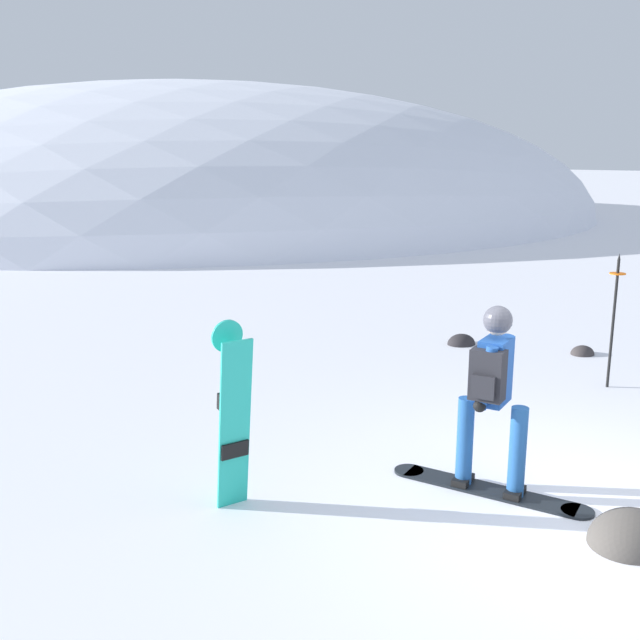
# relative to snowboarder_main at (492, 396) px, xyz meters

# --- Properties ---
(ground_plane) EXTENTS (300.00, 300.00, 0.00)m
(ground_plane) POSITION_rel_snowboarder_main_xyz_m (0.30, -0.79, -0.92)
(ground_plane) COLOR white
(ridge_peak_main) EXTENTS (41.50, 37.35, 13.18)m
(ridge_peak_main) POSITION_rel_snowboarder_main_xyz_m (11.58, 31.03, -0.92)
(ridge_peak_main) COLOR white
(ridge_peak_main) RESTS_ON ground
(snowboarder_main) EXTENTS (0.95, 1.69, 1.71)m
(snowboarder_main) POSITION_rel_snowboarder_main_xyz_m (0.00, 0.00, 0.00)
(snowboarder_main) COLOR black
(snowboarder_main) RESTS_ON ground
(spare_snowboard) EXTENTS (0.28, 0.23, 1.65)m
(spare_snowboard) POSITION_rel_snowboarder_main_xyz_m (-2.01, 1.01, -0.08)
(spare_snowboard) COLOR #23B7A3
(spare_snowboard) RESTS_ON ground
(piste_marker_near) EXTENTS (0.20, 0.20, 1.77)m
(piste_marker_near) POSITION_rel_snowboarder_main_xyz_m (3.58, 1.27, 0.10)
(piste_marker_near) COLOR black
(piste_marker_near) RESTS_ON ground
(rock_dark) EXTENTS (0.39, 0.33, 0.27)m
(rock_dark) POSITION_rel_snowboarder_main_xyz_m (4.67, 2.47, -0.92)
(rock_dark) COLOR #383333
(rock_dark) RESTS_ON ground
(rock_mid) EXTENTS (0.48, 0.41, 0.34)m
(rock_mid) POSITION_rel_snowboarder_main_xyz_m (3.55, 3.93, -0.92)
(rock_mid) COLOR #282628
(rock_mid) RESTS_ON ground
(rock_small) EXTENTS (0.73, 0.62, 0.51)m
(rock_small) POSITION_rel_snowboarder_main_xyz_m (0.31, -1.23, -0.92)
(rock_small) COLOR #4C4742
(rock_small) RESTS_ON ground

